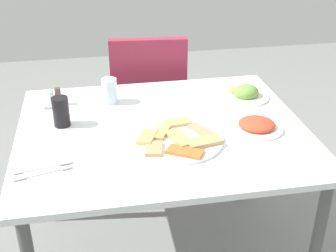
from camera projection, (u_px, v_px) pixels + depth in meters
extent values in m
cube|color=white|center=(162.00, 130.00, 1.79)|extent=(1.14, 0.95, 0.02)
cylinder|color=#4A4F4A|center=(49.00, 164.00, 2.24)|extent=(0.04, 0.04, 0.70)
cylinder|color=#4A4F4A|center=(243.00, 145.00, 2.40)|extent=(0.04, 0.04, 0.70)
cube|color=#9C283F|center=(148.00, 110.00, 2.64)|extent=(0.46, 0.46, 0.06)
cube|color=#9C283F|center=(149.00, 81.00, 2.35)|extent=(0.40, 0.09, 0.46)
cylinder|color=#27352E|center=(177.00, 127.00, 2.93)|extent=(0.03, 0.03, 0.38)
cylinder|color=#27352E|center=(118.00, 129.00, 2.90)|extent=(0.03, 0.03, 0.38)
cylinder|color=#27352E|center=(183.00, 157.00, 2.59)|extent=(0.03, 0.03, 0.38)
cylinder|color=#27352E|center=(118.00, 160.00, 2.57)|extent=(0.03, 0.03, 0.38)
cylinder|color=white|center=(177.00, 139.00, 1.69)|extent=(0.35, 0.35, 0.01)
cube|color=tan|center=(202.00, 131.00, 1.73)|extent=(0.10, 0.14, 0.01)
cube|color=tan|center=(180.00, 138.00, 1.67)|extent=(0.10, 0.14, 0.02)
cube|color=tan|center=(161.00, 133.00, 1.71)|extent=(0.09, 0.12, 0.01)
cube|color=tan|center=(204.00, 142.00, 1.65)|extent=(0.14, 0.09, 0.02)
cube|color=#CF682E|center=(185.00, 152.00, 1.59)|extent=(0.14, 0.12, 0.01)
cube|color=tan|center=(154.00, 149.00, 1.61)|extent=(0.08, 0.11, 0.01)
cube|color=tan|center=(177.00, 123.00, 1.79)|extent=(0.12, 0.07, 0.01)
cube|color=tan|center=(147.00, 137.00, 1.68)|extent=(0.10, 0.12, 0.02)
cylinder|color=white|center=(256.00, 128.00, 1.78)|extent=(0.21, 0.21, 0.01)
ellipsoid|color=#D2442B|center=(257.00, 124.00, 1.77)|extent=(0.18, 0.17, 0.04)
cylinder|color=white|center=(245.00, 97.00, 2.04)|extent=(0.21, 0.21, 0.01)
ellipsoid|color=#6EA046|center=(246.00, 92.00, 2.03)|extent=(0.13, 0.12, 0.07)
sphere|color=#EEE14A|center=(232.00, 90.00, 2.06)|extent=(0.03, 0.03, 0.03)
cylinder|color=black|center=(61.00, 112.00, 1.78)|extent=(0.07, 0.07, 0.12)
cylinder|color=silver|center=(110.00, 91.00, 1.97)|extent=(0.07, 0.07, 0.11)
cube|color=white|center=(43.00, 171.00, 1.51)|extent=(0.15, 0.15, 0.00)
cube|color=silver|center=(42.00, 173.00, 1.50)|extent=(0.19, 0.06, 0.00)
cube|color=silver|center=(43.00, 167.00, 1.53)|extent=(0.20, 0.05, 0.00)
cube|color=#B2B2B7|center=(55.00, 104.00, 1.97)|extent=(0.09, 0.09, 0.01)
cylinder|color=white|center=(51.00, 96.00, 1.96)|extent=(0.03, 0.03, 0.06)
cylinder|color=#4B3C39|center=(58.00, 95.00, 1.96)|extent=(0.03, 0.03, 0.07)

